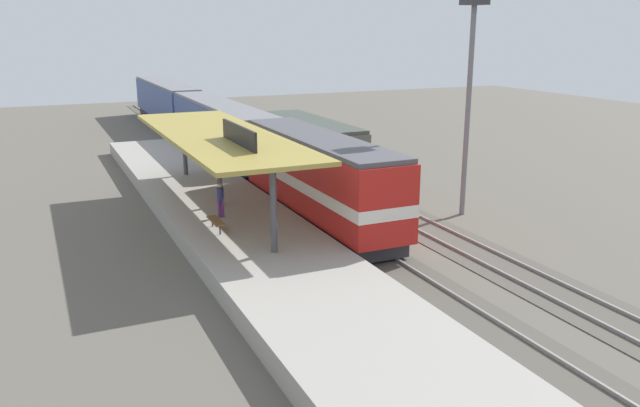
% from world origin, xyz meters
% --- Properties ---
extents(ground_plane, '(120.00, 120.00, 0.00)m').
position_xyz_m(ground_plane, '(2.00, 0.00, 0.00)').
color(ground_plane, '#5B564C').
extents(track_near, '(3.20, 110.00, 0.16)m').
position_xyz_m(track_near, '(0.00, 0.00, 0.03)').
color(track_near, '#4E4941').
rests_on(track_near, ground).
extents(track_far, '(3.20, 110.00, 0.16)m').
position_xyz_m(track_far, '(4.60, 0.00, 0.03)').
color(track_far, '#4E4941').
rests_on(track_far, ground).
extents(platform, '(6.00, 44.00, 0.90)m').
position_xyz_m(platform, '(-4.60, 0.00, 0.45)').
color(platform, '#9E998E').
rests_on(platform, ground).
extents(station_canopy, '(5.20, 18.00, 4.70)m').
position_xyz_m(station_canopy, '(-4.60, -0.09, 4.53)').
color(station_canopy, '#47474C').
rests_on(station_canopy, platform).
extents(platform_bench, '(0.44, 1.70, 0.50)m').
position_xyz_m(platform_bench, '(-6.00, -4.14, 1.34)').
color(platform_bench, '#333338').
rests_on(platform_bench, platform).
extents(locomotive, '(2.93, 14.43, 4.44)m').
position_xyz_m(locomotive, '(0.00, -2.31, 2.41)').
color(locomotive, '#28282D').
rests_on(locomotive, track_near).
extents(passenger_carriage_front, '(2.90, 20.00, 4.24)m').
position_xyz_m(passenger_carriage_front, '(0.00, 15.69, 2.31)').
color(passenger_carriage_front, '#28282D').
rests_on(passenger_carriage_front, track_near).
extents(passenger_carriage_rear, '(2.90, 20.00, 4.24)m').
position_xyz_m(passenger_carriage_rear, '(0.00, 36.49, 2.31)').
color(passenger_carriage_rear, '#28282D').
rests_on(passenger_carriage_rear, track_near).
extents(freight_car, '(2.80, 12.00, 3.54)m').
position_xyz_m(freight_car, '(4.60, 9.02, 1.97)').
color(freight_car, '#28282D').
rests_on(freight_car, track_far).
extents(light_mast, '(1.10, 1.10, 11.70)m').
position_xyz_m(light_mast, '(7.80, -4.13, 8.40)').
color(light_mast, slate).
rests_on(light_mast, ground).
extents(person_waiting, '(0.34, 0.34, 1.71)m').
position_xyz_m(person_waiting, '(-5.21, -2.16, 1.85)').
color(person_waiting, '#663375').
rests_on(person_waiting, platform).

